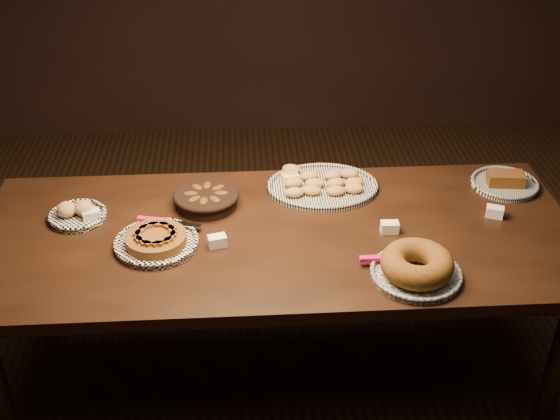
{
  "coord_description": "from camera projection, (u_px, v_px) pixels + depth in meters",
  "views": [
    {
      "loc": [
        -0.13,
        -2.31,
        2.32
      ],
      "look_at": [
        0.01,
        0.05,
        0.82
      ],
      "focal_mm": 45.0,
      "sensor_mm": 36.0,
      "label": 1
    }
  ],
  "objects": [
    {
      "name": "croissant_basket",
      "position": [
        206.0,
        198.0,
        2.94
      ],
      "size": [
        0.33,
        0.33,
        0.07
      ],
      "rotation": [
        0.0,
        0.0,
        -0.36
      ],
      "color": "black",
      "rests_on": "buffet_table"
    },
    {
      "name": "bread_roll_plate",
      "position": [
        77.0,
        213.0,
        2.87
      ],
      "size": [
        0.24,
        0.24,
        0.07
      ],
      "rotation": [
        0.0,
        0.0,
        -0.35
      ],
      "color": "white",
      "rests_on": "buffet_table"
    },
    {
      "name": "tent_cards",
      "position": [
        297.0,
        214.0,
        2.86
      ],
      "size": [
        1.73,
        0.52,
        0.04
      ],
      "color": "white",
      "rests_on": "buffet_table"
    },
    {
      "name": "apple_tart_plate",
      "position": [
        156.0,
        241.0,
        2.7
      ],
      "size": [
        0.34,
        0.33,
        0.06
      ],
      "rotation": [
        0.0,
        0.0,
        -0.41
      ],
      "color": "white",
      "rests_on": "buffet_table"
    },
    {
      "name": "loaf_plate",
      "position": [
        505.0,
        182.0,
        3.09
      ],
      "size": [
        0.29,
        0.29,
        0.07
      ],
      "rotation": [
        0.0,
        0.0,
        -0.12
      ],
      "color": "black",
      "rests_on": "buffet_table"
    },
    {
      "name": "bundt_cake_plate",
      "position": [
        416.0,
        267.0,
        2.53
      ],
      "size": [
        0.36,
        0.34,
        0.1
      ],
      "rotation": [
        0.0,
        0.0,
        -0.34
      ],
      "color": "black",
      "rests_on": "buffet_table"
    },
    {
      "name": "ground",
      "position": [
        278.0,
        368.0,
        3.2
      ],
      "size": [
        5.0,
        5.0,
        0.0
      ],
      "primitive_type": "plane",
      "color": "black",
      "rests_on": "ground"
    },
    {
      "name": "buffet_table",
      "position": [
        278.0,
        247.0,
        2.83
      ],
      "size": [
        2.4,
        1.0,
        0.75
      ],
      "color": "black",
      "rests_on": "ground"
    },
    {
      "name": "madeleine_platter",
      "position": [
        322.0,
        185.0,
        3.07
      ],
      "size": [
        0.48,
        0.39,
        0.05
      ],
      "rotation": [
        0.0,
        0.0,
        -0.19
      ],
      "color": "black",
      "rests_on": "buffet_table"
    }
  ]
}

